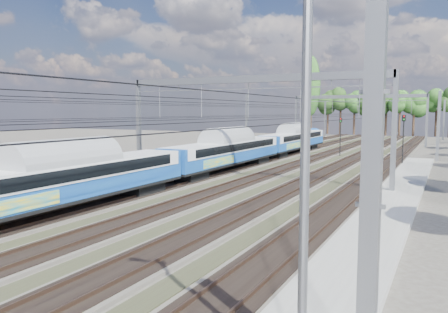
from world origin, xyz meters
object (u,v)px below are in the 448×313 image
at_px(signal_far, 403,134).
at_px(signal_near, 340,132).
at_px(worker, 372,137).
at_px(lamp_post, 301,145).
at_px(emu_train, 226,147).

bearing_deg(signal_far, signal_near, 158.79).
distance_m(worker, lamp_post, 82.12).
bearing_deg(signal_near, worker, 99.52).
xyz_separation_m(emu_train, worker, (5.86, 51.65, -1.60)).
distance_m(emu_train, signal_near, 22.33).
distance_m(emu_train, worker, 52.00).
bearing_deg(signal_far, emu_train, -116.99).
bearing_deg(emu_train, lamp_post, -60.27).
distance_m(emu_train, lamp_post, 34.21).
relative_size(emu_train, worker, 33.06).
bearing_deg(lamp_post, signal_near, 87.19).
relative_size(worker, signal_near, 0.37).
distance_m(worker, signal_far, 39.10).
relative_size(emu_train, signal_far, 11.10).
height_order(emu_train, signal_far, signal_far).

